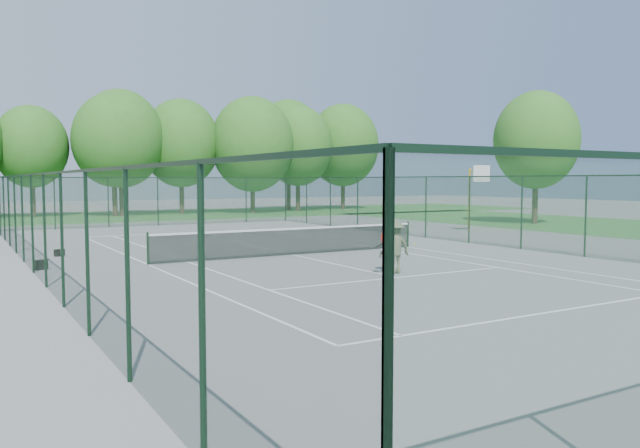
{
  "coord_description": "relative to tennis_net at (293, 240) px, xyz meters",
  "views": [
    {
      "loc": [
        -11.05,
        -20.74,
        2.82
      ],
      "look_at": [
        0.0,
        -2.0,
        1.3
      ],
      "focal_mm": 35.0,
      "sensor_mm": 36.0,
      "label": 1
    }
  ],
  "objects": [
    {
      "name": "tennis_player",
      "position": [
        0.46,
        -5.68,
        0.24
      ],
      "size": [
        2.0,
        0.85,
        1.63
      ],
      "color": "#52563E",
      "rests_on": "ground"
    },
    {
      "name": "grass_side",
      "position": [
        24.0,
        4.0,
        -0.57
      ],
      "size": [
        14.0,
        40.0,
        0.01
      ],
      "primitive_type": "cube",
      "color": "#347630",
      "rests_on": "ground"
    },
    {
      "name": "tree_side",
      "position": [
        21.56,
        7.03,
        4.84
      ],
      "size": [
        5.43,
        5.43,
        8.6
      ],
      "color": "#3F2D22",
      "rests_on": "ground"
    },
    {
      "name": "basketball_goal",
      "position": [
        13.82,
        4.5,
        1.99
      ],
      "size": [
        1.2,
        1.43,
        3.65
      ],
      "color": "gold",
      "rests_on": "ground"
    },
    {
      "name": "fence_enclosure",
      "position": [
        0.0,
        0.0,
        0.98
      ],
      "size": [
        18.05,
        36.05,
        3.02
      ],
      "color": "#1A3C21",
      "rests_on": "ground"
    },
    {
      "name": "court_lines",
      "position": [
        0.0,
        0.0,
        -0.57
      ],
      "size": [
        11.05,
        23.85,
        0.01
      ],
      "color": "white",
      "rests_on": "ground"
    },
    {
      "name": "sports_bag_b",
      "position": [
        -7.7,
        4.1,
        -0.44
      ],
      "size": [
        0.39,
        0.33,
        0.26
      ],
      "primitive_type": "cube",
      "rotation": [
        0.0,
        0.0,
        0.43
      ],
      "color": "black",
      "rests_on": "ground"
    },
    {
      "name": "ground",
      "position": [
        0.0,
        0.0,
        -0.58
      ],
      "size": [
        140.0,
        140.0,
        0.0
      ],
      "primitive_type": "plane",
      "color": "gray",
      "rests_on": "ground"
    },
    {
      "name": "sports_bag_a",
      "position": [
        -8.73,
        0.64,
        -0.42
      ],
      "size": [
        0.44,
        0.35,
        0.31
      ],
      "primitive_type": "cube",
      "rotation": [
        0.0,
        0.0,
        0.33
      ],
      "color": "black",
      "rests_on": "ground"
    },
    {
      "name": "tree_line_far",
      "position": [
        0.0,
        30.0,
        5.42
      ],
      "size": [
        39.4,
        6.4,
        9.7
      ],
      "color": "#3F2D22",
      "rests_on": "ground"
    },
    {
      "name": "tennis_net",
      "position": [
        0.0,
        0.0,
        0.0
      ],
      "size": [
        11.08,
        0.08,
        1.1
      ],
      "color": "black",
      "rests_on": "ground"
    },
    {
      "name": "grass_far",
      "position": [
        0.0,
        30.0,
        -0.57
      ],
      "size": [
        80.0,
        16.0,
        0.01
      ],
      "primitive_type": "cube",
      "color": "#347630",
      "rests_on": "ground"
    }
  ]
}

